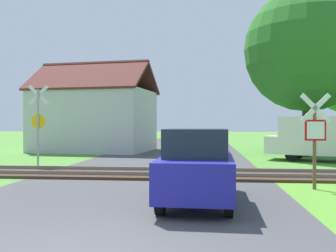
{
  "coord_description": "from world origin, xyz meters",
  "views": [
    {
      "loc": [
        1.93,
        -5.0,
        1.9
      ],
      "look_at": [
        0.5,
        9.51,
        1.8
      ],
      "focal_mm": 40.0,
      "sensor_mm": 36.0,
      "label": 1
    }
  ],
  "objects_px": {
    "stop_sign_near": "(315,134)",
    "tree_right": "(307,50)",
    "crossing_sign_far": "(38,120)",
    "mail_truck": "(321,137)",
    "house": "(95,119)",
    "parked_car": "(197,165)"
  },
  "relations": [
    {
      "from": "mail_truck",
      "to": "parked_car",
      "type": "height_order",
      "value": "mail_truck"
    },
    {
      "from": "stop_sign_near",
      "to": "crossing_sign_far",
      "type": "xyz_separation_m",
      "value": [
        -10.25,
        4.28,
        0.44
      ]
    },
    {
      "from": "stop_sign_near",
      "to": "crossing_sign_far",
      "type": "distance_m",
      "value": 11.12
    },
    {
      "from": "crossing_sign_far",
      "to": "tree_right",
      "type": "distance_m",
      "value": 15.08
    },
    {
      "from": "stop_sign_near",
      "to": "crossing_sign_far",
      "type": "height_order",
      "value": "crossing_sign_far"
    },
    {
      "from": "house",
      "to": "parked_car",
      "type": "relative_size",
      "value": 2.09
    },
    {
      "from": "stop_sign_near",
      "to": "house",
      "type": "relative_size",
      "value": 0.33
    },
    {
      "from": "stop_sign_near",
      "to": "parked_car",
      "type": "height_order",
      "value": "stop_sign_near"
    },
    {
      "from": "tree_right",
      "to": "stop_sign_near",
      "type": "bearing_deg",
      "value": -103.55
    },
    {
      "from": "mail_truck",
      "to": "house",
      "type": "bearing_deg",
      "value": 88.8
    },
    {
      "from": "parked_car",
      "to": "stop_sign_near",
      "type": "bearing_deg",
      "value": 34.03
    },
    {
      "from": "crossing_sign_far",
      "to": "mail_truck",
      "type": "distance_m",
      "value": 13.5
    },
    {
      "from": "house",
      "to": "mail_truck",
      "type": "distance_m",
      "value": 14.57
    },
    {
      "from": "stop_sign_near",
      "to": "crossing_sign_far",
      "type": "relative_size",
      "value": 0.78
    },
    {
      "from": "parked_car",
      "to": "tree_right",
      "type": "bearing_deg",
      "value": 67.33
    },
    {
      "from": "crossing_sign_far",
      "to": "tree_right",
      "type": "xyz_separation_m",
      "value": [
        12.89,
        6.68,
        4.08
      ]
    },
    {
      "from": "house",
      "to": "mail_truck",
      "type": "bearing_deg",
      "value": -15.96
    },
    {
      "from": "crossing_sign_far",
      "to": "house",
      "type": "distance_m",
      "value": 9.78
    },
    {
      "from": "house",
      "to": "mail_truck",
      "type": "relative_size",
      "value": 1.62
    },
    {
      "from": "stop_sign_near",
      "to": "tree_right",
      "type": "bearing_deg",
      "value": -106.64
    },
    {
      "from": "crossing_sign_far",
      "to": "parked_car",
      "type": "height_order",
      "value": "crossing_sign_far"
    },
    {
      "from": "crossing_sign_far",
      "to": "mail_truck",
      "type": "relative_size",
      "value": 0.68
    }
  ]
}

